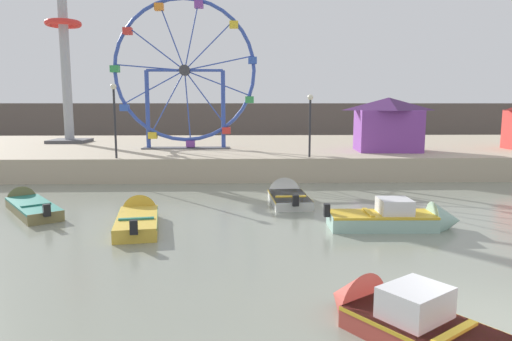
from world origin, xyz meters
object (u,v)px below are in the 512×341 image
at_px(ferris_wheel_blue_frame, 185,74).
at_px(motorboat_olive_wood, 27,204).
at_px(drop_tower_steel_tower, 65,58).
at_px(promenade_lamp_near, 114,110).
at_px(carnival_booth_purple_stall, 388,123).
at_px(motorboat_mustard_yellow, 138,217).
at_px(motorboat_pale_grey, 286,195).
at_px(motorboat_faded_red, 398,317).
at_px(promenade_lamp_far, 310,116).
at_px(motorboat_seafoam, 403,218).

bearing_deg(ferris_wheel_blue_frame, motorboat_olive_wood, -112.89).
relative_size(drop_tower_steel_tower, promenade_lamp_near, 3.30).
bearing_deg(carnival_booth_purple_stall, ferris_wheel_blue_frame, 175.28).
xyz_separation_m(motorboat_mustard_yellow, motorboat_pale_grey, (5.77, 3.92, -0.03)).
relative_size(motorboat_mustard_yellow, motorboat_pale_grey, 1.14).
relative_size(ferris_wheel_blue_frame, drop_tower_steel_tower, 0.73).
bearing_deg(motorboat_pale_grey, drop_tower_steel_tower, 41.17).
bearing_deg(motorboat_faded_red, promenade_lamp_far, -38.22).
height_order(motorboat_mustard_yellow, motorboat_faded_red, motorboat_faded_red).
relative_size(motorboat_olive_wood, drop_tower_steel_tower, 0.36).
relative_size(motorboat_mustard_yellow, promenade_lamp_near, 1.16).
distance_m(motorboat_olive_wood, ferris_wheel_blue_frame, 14.43).
height_order(carnival_booth_purple_stall, promenade_lamp_far, promenade_lamp_far).
xyz_separation_m(motorboat_seafoam, promenade_lamp_far, (-1.81, 10.19, 3.31)).
height_order(ferris_wheel_blue_frame, drop_tower_steel_tower, drop_tower_steel_tower).
bearing_deg(motorboat_faded_red, drop_tower_steel_tower, -5.29).
distance_m(motorboat_seafoam, motorboat_olive_wood, 14.81).
bearing_deg(drop_tower_steel_tower, motorboat_olive_wood, -75.35).
distance_m(motorboat_pale_grey, motorboat_faded_red, 12.30).
bearing_deg(carnival_booth_purple_stall, drop_tower_steel_tower, 166.16).
bearing_deg(promenade_lamp_near, ferris_wheel_blue_frame, 59.73).
bearing_deg(ferris_wheel_blue_frame, motorboat_faded_red, -73.69).
height_order(motorboat_seafoam, motorboat_pale_grey, motorboat_seafoam).
bearing_deg(motorboat_olive_wood, motorboat_pale_grey, -118.20).
bearing_deg(motorboat_pale_grey, motorboat_seafoam, -146.78).
distance_m(motorboat_seafoam, carnival_booth_purple_stall, 14.16).
height_order(motorboat_mustard_yellow, carnival_booth_purple_stall, carnival_booth_purple_stall).
distance_m(carnival_booth_purple_stall, promenade_lamp_far, 6.31).
distance_m(motorboat_seafoam, motorboat_faded_red, 7.82).
distance_m(motorboat_pale_grey, promenade_lamp_far, 6.56).
bearing_deg(motorboat_olive_wood, motorboat_faded_red, -168.70).
bearing_deg(motorboat_pale_grey, ferris_wheel_blue_frame, 25.57).
height_order(ferris_wheel_blue_frame, promenade_lamp_near, ferris_wheel_blue_frame).
relative_size(motorboat_faded_red, promenade_lamp_near, 1.00).
distance_m(motorboat_seafoam, ferris_wheel_blue_frame, 18.97).
height_order(motorboat_seafoam, motorboat_olive_wood, motorboat_seafoam).
distance_m(motorboat_faded_red, ferris_wheel_blue_frame, 24.47).
bearing_deg(ferris_wheel_blue_frame, motorboat_pale_grey, -61.42).
bearing_deg(promenade_lamp_near, motorboat_mustard_yellow, -70.72).
bearing_deg(promenade_lamp_far, motorboat_faded_red, -92.78).
xyz_separation_m(motorboat_olive_wood, promenade_lamp_near, (1.91, 6.62, 3.76)).
bearing_deg(motorboat_mustard_yellow, carnival_booth_purple_stall, -55.91).
xyz_separation_m(motorboat_pale_grey, promenade_lamp_near, (-8.91, 5.06, 3.77)).
distance_m(ferris_wheel_blue_frame, carnival_booth_purple_stall, 13.45).
xyz_separation_m(ferris_wheel_blue_frame, promenade_lamp_near, (-3.18, -5.46, -2.28)).
relative_size(motorboat_seafoam, motorboat_olive_wood, 0.99).
height_order(motorboat_faded_red, promenade_lamp_far, promenade_lamp_far).
height_order(motorboat_seafoam, drop_tower_steel_tower, drop_tower_steel_tower).
distance_m(drop_tower_steel_tower, promenade_lamp_near, 13.10).
relative_size(motorboat_mustard_yellow, drop_tower_steel_tower, 0.35).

